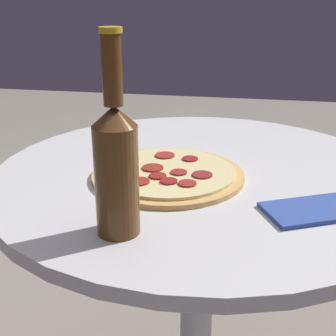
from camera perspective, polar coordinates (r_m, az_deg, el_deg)
The scene contains 4 objects.
table at distance 1.06m, azimuth 3.66°, elevation -10.16°, with size 0.86×0.86×0.74m.
pizza at distance 0.93m, azimuth -0.01°, elevation -0.70°, with size 0.30×0.30×0.02m.
beer_bottle at distance 0.69m, azimuth -6.35°, elevation 0.57°, with size 0.07×0.07×0.31m.
napkin at distance 0.83m, azimuth 17.02°, elevation -4.97°, with size 0.18×0.15×0.01m.
Camera 1 is at (0.10, -0.90, 1.10)m, focal length 50.00 mm.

